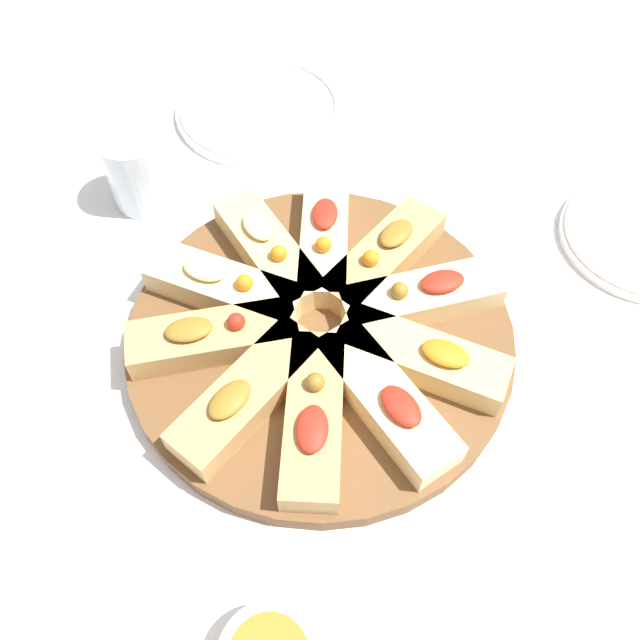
% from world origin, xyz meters
% --- Properties ---
extents(ground_plane, '(3.00, 3.00, 0.00)m').
position_xyz_m(ground_plane, '(0.00, 0.00, 0.00)').
color(ground_plane, white).
extents(serving_board, '(0.41, 0.41, 0.02)m').
position_xyz_m(serving_board, '(0.00, 0.00, 0.01)').
color(serving_board, brown).
rests_on(serving_board, ground_plane).
extents(focaccia_slice_0, '(0.08, 0.18, 0.05)m').
position_xyz_m(focaccia_slice_0, '(-0.02, 0.11, 0.04)').
color(focaccia_slice_0, '#E5C689').
rests_on(focaccia_slice_0, serving_board).
extents(focaccia_slice_1, '(0.15, 0.16, 0.05)m').
position_xyz_m(focaccia_slice_1, '(-0.08, 0.08, 0.04)').
color(focaccia_slice_1, '#DBB775').
rests_on(focaccia_slice_1, serving_board).
extents(focaccia_slice_2, '(0.18, 0.09, 0.05)m').
position_xyz_m(focaccia_slice_2, '(-0.11, 0.02, 0.04)').
color(focaccia_slice_2, '#E5C689').
rests_on(focaccia_slice_2, serving_board).
extents(focaccia_slice_3, '(0.18, 0.11, 0.05)m').
position_xyz_m(focaccia_slice_3, '(-0.10, -0.04, 0.04)').
color(focaccia_slice_3, tan).
rests_on(focaccia_slice_3, serving_board).
extents(focaccia_slice_4, '(0.13, 0.18, 0.04)m').
position_xyz_m(focaccia_slice_4, '(-0.05, -0.10, 0.04)').
color(focaccia_slice_4, tan).
rests_on(focaccia_slice_4, serving_board).
extents(focaccia_slice_5, '(0.08, 0.18, 0.05)m').
position_xyz_m(focaccia_slice_5, '(0.02, -0.11, 0.04)').
color(focaccia_slice_5, tan).
rests_on(focaccia_slice_5, serving_board).
extents(focaccia_slice_6, '(0.16, 0.16, 0.04)m').
position_xyz_m(focaccia_slice_6, '(0.08, -0.08, 0.04)').
color(focaccia_slice_6, '#E5C689').
rests_on(focaccia_slice_6, serving_board).
extents(focaccia_slice_7, '(0.18, 0.09, 0.04)m').
position_xyz_m(focaccia_slice_7, '(0.11, -0.03, 0.04)').
color(focaccia_slice_7, '#DBB775').
rests_on(focaccia_slice_7, serving_board).
extents(focaccia_slice_8, '(0.18, 0.12, 0.05)m').
position_xyz_m(focaccia_slice_8, '(0.10, 0.05, 0.04)').
color(focaccia_slice_8, '#E5C689').
rests_on(focaccia_slice_8, serving_board).
extents(focaccia_slice_9, '(0.13, 0.18, 0.05)m').
position_xyz_m(focaccia_slice_9, '(0.05, 0.10, 0.04)').
color(focaccia_slice_9, tan).
rests_on(focaccia_slice_9, serving_board).
extents(plate_left, '(0.24, 0.24, 0.02)m').
position_xyz_m(plate_left, '(-0.16, 0.37, 0.01)').
color(plate_left, white).
rests_on(plate_left, ground_plane).
extents(water_glass, '(0.08, 0.08, 0.10)m').
position_xyz_m(water_glass, '(-0.26, 0.17, 0.05)').
color(water_glass, silver).
rests_on(water_glass, ground_plane).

